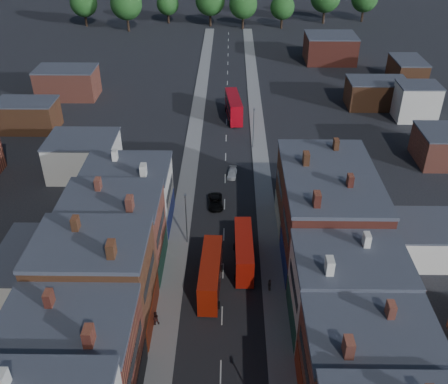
{
  "coord_description": "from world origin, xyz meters",
  "views": [
    {
      "loc": [
        0.83,
        -26.41,
        44.1
      ],
      "look_at": [
        0.0,
        33.32,
        6.53
      ],
      "focal_mm": 40.0,
      "sensor_mm": 36.0,
      "label": 1
    }
  ],
  "objects_px": {
    "car_3": "(232,173)",
    "ped_3": "(269,285)",
    "bus_1": "(244,251)",
    "bus_2": "(234,107)",
    "car_2": "(215,202)",
    "bus_0": "(211,274)",
    "ped_1": "(155,318)"
  },
  "relations": [
    {
      "from": "car_2",
      "to": "ped_3",
      "type": "height_order",
      "value": "ped_3"
    },
    {
      "from": "ped_3",
      "to": "ped_1",
      "type": "bearing_deg",
      "value": 114.12
    },
    {
      "from": "bus_2",
      "to": "ped_3",
      "type": "relative_size",
      "value": 6.83
    },
    {
      "from": "bus_1",
      "to": "ped_1",
      "type": "xyz_separation_m",
      "value": [
        -10.42,
        -10.83,
        -1.31
      ]
    },
    {
      "from": "bus_0",
      "to": "ped_3",
      "type": "relative_size",
      "value": 6.21
    },
    {
      "from": "car_2",
      "to": "ped_3",
      "type": "xyz_separation_m",
      "value": [
        7.34,
        -19.28,
        0.29
      ]
    },
    {
      "from": "ped_1",
      "to": "ped_3",
      "type": "relative_size",
      "value": 1.07
    },
    {
      "from": "bus_1",
      "to": "ped_1",
      "type": "distance_m",
      "value": 15.08
    },
    {
      "from": "bus_0",
      "to": "bus_2",
      "type": "bearing_deg",
      "value": 89.02
    },
    {
      "from": "bus_1",
      "to": "car_2",
      "type": "height_order",
      "value": "bus_1"
    },
    {
      "from": "bus_1",
      "to": "ped_1",
      "type": "bearing_deg",
      "value": -134.74
    },
    {
      "from": "bus_2",
      "to": "car_3",
      "type": "relative_size",
      "value": 3.09
    },
    {
      "from": "bus_2",
      "to": "ped_1",
      "type": "bearing_deg",
      "value": -105.34
    },
    {
      "from": "car_3",
      "to": "ped_1",
      "type": "relative_size",
      "value": 2.06
    },
    {
      "from": "car_2",
      "to": "ped_3",
      "type": "relative_size",
      "value": 2.89
    },
    {
      "from": "bus_1",
      "to": "bus_2",
      "type": "bearing_deg",
      "value": 90.58
    },
    {
      "from": "bus_2",
      "to": "bus_1",
      "type": "bearing_deg",
      "value": -95.11
    },
    {
      "from": "car_2",
      "to": "ped_1",
      "type": "distance_m",
      "value": 25.93
    },
    {
      "from": "bus_1",
      "to": "car_2",
      "type": "distance_m",
      "value": 15.03
    },
    {
      "from": "ped_1",
      "to": "car_2",
      "type": "bearing_deg",
      "value": -120.88
    },
    {
      "from": "bus_1",
      "to": "ped_1",
      "type": "relative_size",
      "value": 5.54
    },
    {
      "from": "car_3",
      "to": "ped_3",
      "type": "bearing_deg",
      "value": -75.13
    },
    {
      "from": "car_2",
      "to": "car_3",
      "type": "xyz_separation_m",
      "value": [
        2.66,
        9.36,
        -0.14
      ]
    },
    {
      "from": "car_3",
      "to": "ped_3",
      "type": "xyz_separation_m",
      "value": [
        4.68,
        -28.64,
        0.42
      ]
    },
    {
      "from": "car_3",
      "to": "ped_1",
      "type": "xyz_separation_m",
      "value": [
        -8.9,
        -34.53,
        0.49
      ]
    },
    {
      "from": "bus_1",
      "to": "car_3",
      "type": "xyz_separation_m",
      "value": [
        -1.52,
        23.7,
        -1.8
      ]
    },
    {
      "from": "bus_2",
      "to": "car_2",
      "type": "relative_size",
      "value": 2.36
    },
    {
      "from": "bus_2",
      "to": "ped_1",
      "type": "xyz_separation_m",
      "value": [
        -9.2,
        -59.47,
        -1.62
      ]
    },
    {
      "from": "bus_1",
      "to": "car_3",
      "type": "distance_m",
      "value": 23.82
    },
    {
      "from": "car_2",
      "to": "car_3",
      "type": "distance_m",
      "value": 9.73
    },
    {
      "from": "bus_1",
      "to": "car_2",
      "type": "xyz_separation_m",
      "value": [
        -4.17,
        14.34,
        -1.66
      ]
    },
    {
      "from": "bus_0",
      "to": "ped_3",
      "type": "distance_m",
      "value": 7.53
    }
  ]
}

